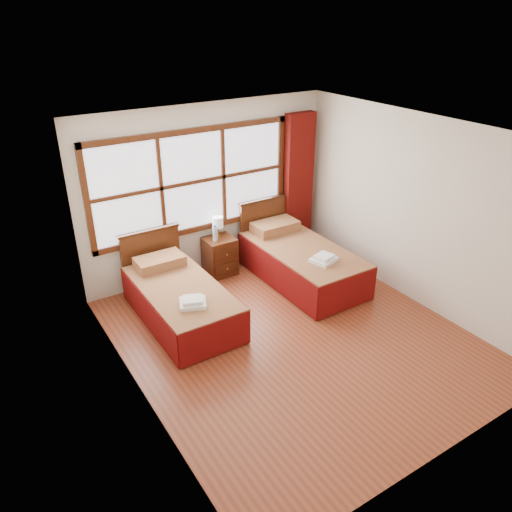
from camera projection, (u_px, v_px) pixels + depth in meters
floor at (293, 337)px, 6.38m from camera, size 4.50×4.50×0.00m
ceiling at (302, 134)px, 5.21m from camera, size 4.50×4.50×0.00m
wall_back at (208, 191)px, 7.49m from camera, size 4.00×0.00×4.00m
wall_left at (132, 294)px, 4.84m from camera, size 0.00×4.50×4.50m
wall_right at (416, 212)px, 6.76m from camera, size 0.00×4.50×4.50m
window at (193, 182)px, 7.25m from camera, size 3.16×0.06×1.56m
curtain at (298, 184)px, 8.21m from camera, size 0.50×0.16×2.30m
bed_left at (179, 299)px, 6.66m from camera, size 0.98×2.00×0.95m
bed_right at (300, 260)px, 7.61m from camera, size 1.06×2.08×1.03m
nightstand at (220, 256)px, 7.77m from camera, size 0.45×0.45×0.60m
towels_left at (193, 302)px, 6.11m from camera, size 0.41×0.39×0.10m
towels_right at (324, 259)px, 7.05m from camera, size 0.40×0.37×0.10m
lamp at (218, 223)px, 7.60m from camera, size 0.17×0.17×0.32m
bottle_near at (215, 234)px, 7.51m from camera, size 0.07×0.07×0.25m
bottle_far at (215, 233)px, 7.53m from camera, size 0.07×0.07×0.25m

